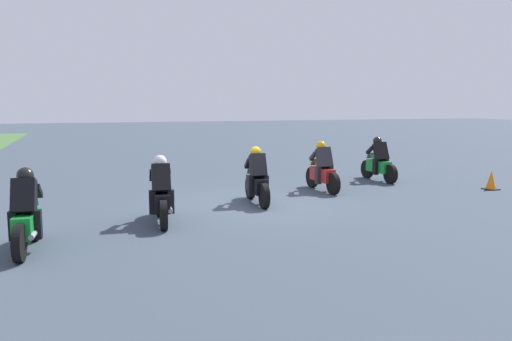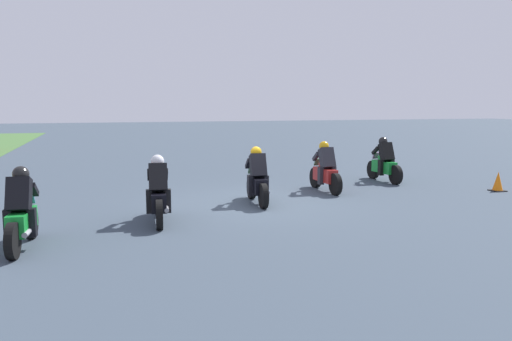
{
  "view_description": "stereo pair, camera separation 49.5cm",
  "coord_description": "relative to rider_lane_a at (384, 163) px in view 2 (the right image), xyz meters",
  "views": [
    {
      "loc": [
        -12.81,
        4.22,
        2.65
      ],
      "look_at": [
        -0.21,
        -0.02,
        0.9
      ],
      "focal_mm": 36.02,
      "sensor_mm": 36.0,
      "label": 1
    },
    {
      "loc": [
        -12.95,
        3.75,
        2.65
      ],
      "look_at": [
        -0.21,
        -0.02,
        0.9
      ],
      "focal_mm": 36.02,
      "sensor_mm": 36.0,
      "label": 2
    }
  ],
  "objects": [
    {
      "name": "rider_lane_d",
      "position": [
        -3.9,
        7.96,
        0.0
      ],
      "size": [
        2.04,
        0.55,
        1.51
      ],
      "rotation": [
        0.0,
        0.0,
        -0.08
      ],
      "color": "black",
      "rests_on": "ground_plane"
    },
    {
      "name": "traffic_cone",
      "position": [
        -2.68,
        -2.31,
        -0.35
      ],
      "size": [
        0.4,
        0.4,
        0.59
      ],
      "color": "black",
      "rests_on": "ground_plane"
    },
    {
      "name": "rider_lane_b",
      "position": [
        -1.23,
        2.72,
        0.0
      ],
      "size": [
        2.04,
        0.54,
        1.51
      ],
      "rotation": [
        0.0,
        0.0,
        0.02
      ],
      "color": "black",
      "rests_on": "ground_plane"
    },
    {
      "name": "rider_lane_e",
      "position": [
        -5.3,
        10.57,
        0.0
      ],
      "size": [
        2.04,
        0.56,
        1.51
      ],
      "rotation": [
        0.0,
        0.0,
        -0.09
      ],
      "color": "black",
      "rests_on": "ground_plane"
    },
    {
      "name": "ground_plane",
      "position": [
        -2.36,
        5.32,
        -0.62
      ],
      "size": [
        120.0,
        120.0,
        0.0
      ],
      "primitive_type": "plane",
      "color": "#3A4653"
    },
    {
      "name": "rider_lane_c",
      "position": [
        -2.44,
        5.23,
        0.0
      ],
      "size": [
        2.04,
        0.55,
        1.51
      ],
      "rotation": [
        0.0,
        0.0,
        -0.06
      ],
      "color": "black",
      "rests_on": "ground_plane"
    },
    {
      "name": "rider_lane_a",
      "position": [
        0.0,
        0.0,
        0.0
      ],
      "size": [
        2.04,
        0.55,
        1.51
      ],
      "rotation": [
        0.0,
        0.0,
        0.03
      ],
      "color": "black",
      "rests_on": "ground_plane"
    }
  ]
}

